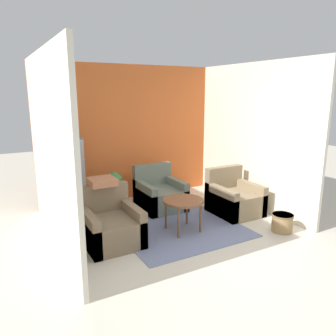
{
  "coord_description": "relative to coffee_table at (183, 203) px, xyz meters",
  "views": [
    {
      "loc": [
        -2.56,
        -3.05,
        2.17
      ],
      "look_at": [
        0.0,
        1.55,
        0.95
      ],
      "focal_mm": 35.0,
      "sensor_mm": 36.0,
      "label": 1
    }
  ],
  "objects": [
    {
      "name": "throw_pillow",
      "position": [
        -1.15,
        0.46,
        0.39
      ],
      "size": [
        0.39,
        0.39,
        0.1
      ],
      "color": "#B2704C",
      "rests_on": "armchair_left"
    },
    {
      "name": "wall_left",
      "position": [
        -1.86,
        0.45,
        0.88
      ],
      "size": [
        0.06,
        3.11,
        2.71
      ],
      "color": "silver",
      "rests_on": "ground_plane"
    },
    {
      "name": "wall_right",
      "position": [
        1.82,
        0.45,
        0.88
      ],
      "size": [
        0.06,
        3.11,
        2.71
      ],
      "color": "silver",
      "rests_on": "ground_plane"
    },
    {
      "name": "parrot",
      "position": [
        -1.34,
        1.54,
        1.07
      ],
      "size": [
        0.13,
        0.23,
        0.27
      ],
      "color": "#D14C2D",
      "rests_on": "birdcage"
    },
    {
      "name": "area_rug",
      "position": [
        0.0,
        0.0,
        -0.47
      ],
      "size": [
        1.94,
        1.57,
        0.01
      ],
      "color": "slate",
      "rests_on": "ground_plane"
    },
    {
      "name": "potted_plant",
      "position": [
        -0.61,
        1.46,
        -0.04
      ],
      "size": [
        0.35,
        0.31,
        0.73
      ],
      "color": "brown",
      "rests_on": "ground_plane"
    },
    {
      "name": "ground_plane",
      "position": [
        -0.02,
        -1.1,
        -0.47
      ],
      "size": [
        20.0,
        20.0,
        0.0
      ],
      "primitive_type": "plane",
      "color": "beige",
      "rests_on": "ground"
    },
    {
      "name": "armchair_right",
      "position": [
        1.23,
        0.23,
        -0.21
      ],
      "size": [
        0.78,
        0.84,
        0.82
      ],
      "color": "#8E7A5B",
      "rests_on": "ground_plane"
    },
    {
      "name": "birdcage",
      "position": [
        -1.34,
        1.54,
        0.18
      ],
      "size": [
        0.59,
        0.59,
        1.42
      ],
      "color": "slate",
      "rests_on": "ground_plane"
    },
    {
      "name": "wall_back_accent",
      "position": [
        -0.02,
        2.03,
        0.88
      ],
      "size": [
        3.74,
        0.06,
        2.71
      ],
      "color": "orange",
      "rests_on": "ground_plane"
    },
    {
      "name": "coffee_table",
      "position": [
        0.0,
        0.0,
        0.0
      ],
      "size": [
        0.64,
        0.64,
        0.53
      ],
      "color": "brown",
      "rests_on": "ground_plane"
    },
    {
      "name": "armchair_middle",
      "position": [
        0.16,
        1.11,
        -0.21
      ],
      "size": [
        0.78,
        0.84,
        0.82
      ],
      "color": "slate",
      "rests_on": "ground_plane"
    },
    {
      "name": "armchair_left",
      "position": [
        -1.15,
        0.14,
        -0.21
      ],
      "size": [
        0.78,
        0.84,
        0.82
      ],
      "color": "#7A664C",
      "rests_on": "ground_plane"
    },
    {
      "name": "wicker_basket",
      "position": [
        1.38,
        -0.78,
        -0.32
      ],
      "size": [
        0.34,
        0.34,
        0.29
      ],
      "color": "#A37F51",
      "rests_on": "ground_plane"
    }
  ]
}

